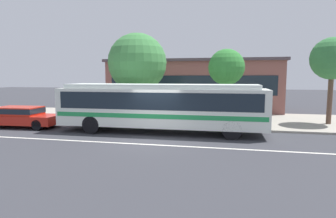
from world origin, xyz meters
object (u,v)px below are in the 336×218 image
Objects in this scene: transit_bus at (161,105)px; sedan_behind_bus at (21,116)px; street_tree_far_end at (332,59)px; pedestrian_waiting_near_sign at (102,107)px; pedestrian_walking_along_curb at (261,110)px; street_tree_near_stop at (137,63)px; bus_stop_sign at (220,103)px; street_tree_mid_block at (226,68)px.

transit_bus reaches higher than sedan_behind_bus.
transit_bus is 9.02m from sedan_behind_bus.
street_tree_far_end is at bearing 13.85° from sedan_behind_bus.
transit_bus reaches higher than pedestrian_waiting_near_sign.
transit_bus is 7.28× the size of pedestrian_walking_along_curb.
transit_bus is 2.50× the size of sedan_behind_bus.
transit_bus is 2.11× the size of street_tree_far_end.
street_tree_near_stop reaches higher than transit_bus.
street_tree_far_end reaches higher than bus_stop_sign.
pedestrian_waiting_near_sign is 0.73× the size of bus_stop_sign.
bus_stop_sign is at bearing 8.90° from sedan_behind_bus.
transit_bus is 1.91× the size of street_tree_near_stop.
street_tree_near_stop is (2.10, 1.40, 3.04)m from pedestrian_waiting_near_sign.
street_tree_near_stop reaches higher than pedestrian_walking_along_curb.
street_tree_mid_block reaches higher than bus_stop_sign.
sedan_behind_bus is (-8.98, -0.16, -0.88)m from transit_bus.
transit_bus is 5.45m from pedestrian_waiting_near_sign.
street_tree_far_end reaches higher than pedestrian_walking_along_curb.
sedan_behind_bus is 8.29m from street_tree_near_stop.
pedestrian_waiting_near_sign is 8.87m from street_tree_mid_block.
transit_bus is at bearing -151.58° from bus_stop_sign.
sedan_behind_bus is at bearing -146.81° from pedestrian_waiting_near_sign.
sedan_behind_bus is at bearing -160.89° from street_tree_mid_block.
pedestrian_waiting_near_sign is at bearing -169.22° from street_tree_mid_block.
pedestrian_walking_along_curb is 5.54m from street_tree_far_end.
street_tree_near_stop is at bearing -177.53° from street_tree_far_end.
bus_stop_sign is at bearing -149.09° from pedestrian_walking_along_curb.
street_tree_far_end is (4.33, 1.27, 3.22)m from pedestrian_walking_along_curb.
street_tree_near_stop is 12.80m from street_tree_far_end.
pedestrian_waiting_near_sign is 0.30× the size of street_tree_far_end.
pedestrian_walking_along_curb is (10.57, 0.69, -0.04)m from pedestrian_waiting_near_sign.
sedan_behind_bus is 12.40m from bus_stop_sign.
pedestrian_walking_along_curb is 9.04m from street_tree_near_stop.
transit_bus is 5.88m from street_tree_mid_block.
pedestrian_waiting_near_sign is at bearing -176.26° from pedestrian_walking_along_curb.
bus_stop_sign is 3.26m from street_tree_mid_block.
street_tree_mid_block reaches higher than pedestrian_waiting_near_sign.
transit_bus is at bearing -28.53° from pedestrian_waiting_near_sign.
bus_stop_sign reaches higher than sedan_behind_bus.
pedestrian_walking_along_curb is 3.64m from street_tree_mid_block.
street_tree_far_end is (14.89, 1.96, 3.18)m from pedestrian_waiting_near_sign.
transit_bus is at bearing -155.80° from street_tree_far_end.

